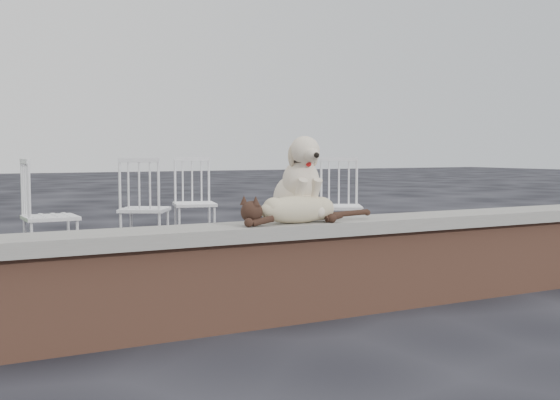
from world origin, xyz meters
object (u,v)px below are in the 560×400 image
chair_b (195,202)px  chair_e (50,215)px  cat (297,208)px  chair_c (145,208)px  dog (296,178)px  chair_d (340,205)px

chair_b → chair_e: (-1.60, -0.79, 0.00)m
chair_b → chair_e: same height
cat → chair_c: (-0.02, 2.85, -0.20)m
cat → chair_e: 2.65m
dog → chair_e: bearing=115.2°
chair_e → cat: bearing=-158.8°
dog → chair_d: dog is taller
dog → chair_c: size_ratio=0.56×
dog → cat: 0.24m
chair_b → chair_c: (-0.67, -0.41, 0.00)m
dog → chair_d: size_ratio=0.56×
chair_d → dog: bearing=-99.6°
chair_d → chair_b: bearing=167.0°
chair_c → dog: bearing=123.6°
dog → chair_b: (0.57, 3.10, -0.37)m
chair_b → cat: bearing=-86.9°
cat → chair_d: (1.77, 2.22, -0.20)m
chair_d → chair_c: (-1.79, 0.63, 0.00)m
dog → cat: dog is taller
chair_d → chair_e: bearing=-155.5°
cat → chair_e: chair_e is taller
dog → chair_b: size_ratio=0.56×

